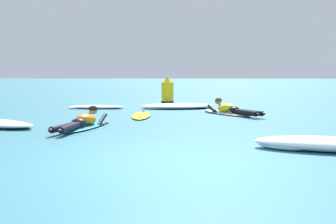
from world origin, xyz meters
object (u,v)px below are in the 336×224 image
(surfer_near, at_px, (83,123))
(drifting_surfboard, at_px, (141,115))
(surfer_far, at_px, (230,110))
(channel_marker_buoy, at_px, (167,93))

(surfer_near, relative_size, drifting_surfboard, 1.17)
(surfer_near, relative_size, surfer_far, 1.06)
(surfer_near, height_order, surfer_far, same)
(drifting_surfboard, bearing_deg, surfer_far, 12.99)
(surfer_far, distance_m, drifting_surfboard, 2.72)
(surfer_far, bearing_deg, drifting_surfboard, -167.01)
(surfer_near, xyz_separation_m, drifting_surfboard, (1.03, 2.68, -0.11))
(surfer_far, height_order, channel_marker_buoy, channel_marker_buoy)
(surfer_near, distance_m, channel_marker_buoy, 7.52)
(drifting_surfboard, height_order, channel_marker_buoy, channel_marker_buoy)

